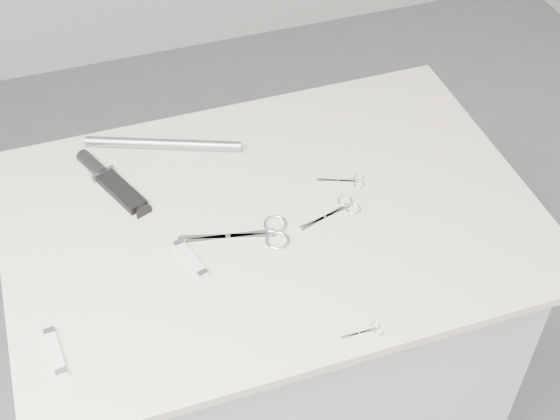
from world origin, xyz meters
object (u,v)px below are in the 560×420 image
object	(u,v)px
sheathed_knife	(108,179)
pocket_knife_a	(191,259)
embroidery_scissors_b	(348,181)
plinth	(273,356)
tiny_scissors	(367,331)
embroidery_scissors_a	(339,210)
metal_rail	(163,144)
large_shears	(259,234)
pocket_knife_b	(55,352)

from	to	relation	value
sheathed_knife	pocket_knife_a	xyz separation A→B (m)	(0.10, -0.25, -0.00)
embroidery_scissors_b	plinth	bearing A→B (deg)	-145.92
plinth	tiny_scissors	distance (m)	0.57
embroidery_scissors_b	sheathed_knife	bearing A→B (deg)	-176.93
embroidery_scissors_a	pocket_knife_a	distance (m)	0.30
tiny_scissors	pocket_knife_a	size ratio (longest dim) A/B	0.72
pocket_knife_a	metal_rail	world-z (taller)	metal_rail
large_shears	pocket_knife_a	size ratio (longest dim) A/B	2.06
large_shears	pocket_knife_b	distance (m)	0.42
embroidery_scissors_b	tiny_scissors	world-z (taller)	same
tiny_scissors	metal_rail	distance (m)	0.60
embroidery_scissors_b	pocket_knife_b	world-z (taller)	pocket_knife_b
embroidery_scissors_b	pocket_knife_b	size ratio (longest dim) A/B	0.95
plinth	sheathed_knife	world-z (taller)	sheathed_knife
sheathed_knife	pocket_knife_b	distance (m)	0.41
large_shears	pocket_knife_b	bearing A→B (deg)	-146.53
tiny_scissors	metal_rail	world-z (taller)	metal_rail
embroidery_scissors_b	pocket_knife_b	bearing A→B (deg)	-137.66
embroidery_scissors_b	pocket_knife_a	distance (m)	0.36
plinth	metal_rail	bearing A→B (deg)	120.86
embroidery_scissors_b	sheathed_knife	distance (m)	0.47
embroidery_scissors_a	sheathed_knife	distance (m)	0.46
tiny_scissors	sheathed_knife	size ratio (longest dim) A/B	0.35
embroidery_scissors_b	pocket_knife_a	size ratio (longest dim) A/B	0.94
plinth	tiny_scissors	world-z (taller)	tiny_scissors
embroidery_scissors_b	pocket_knife_b	distance (m)	0.64
tiny_scissors	sheathed_knife	xyz separation A→B (m)	(-0.34, 0.50, 0.01)
tiny_scissors	embroidery_scissors_a	bearing A→B (deg)	78.87
tiny_scissors	pocket_knife_b	distance (m)	0.51
embroidery_scissors_b	pocket_knife_a	bearing A→B (deg)	-141.81
sheathed_knife	pocket_knife_a	world-z (taller)	sheathed_knife
plinth	large_shears	size ratio (longest dim) A/B	4.41
pocket_knife_a	pocket_knife_b	xyz separation A→B (m)	(-0.25, -0.12, 0.00)
embroidery_scissors_a	metal_rail	size ratio (longest dim) A/B	0.40
embroidery_scissors_a	pocket_knife_a	bearing A→B (deg)	171.06
large_shears	sheathed_knife	world-z (taller)	sheathed_knife
embroidery_scissors_a	tiny_scissors	xyz separation A→B (m)	(-0.06, -0.28, -0.00)
large_shears	pocket_knife_a	distance (m)	0.14
plinth	sheathed_knife	xyz separation A→B (m)	(-0.28, 0.19, 0.48)
large_shears	tiny_scissors	world-z (taller)	large_shears
metal_rail	embroidery_scissors_b	bearing A→B (deg)	-33.79
sheathed_knife	pocket_knife_a	bearing A→B (deg)	179.16
large_shears	pocket_knife_a	xyz separation A→B (m)	(-0.14, -0.02, 0.00)
embroidery_scissors_a	metal_rail	distance (m)	0.40
sheathed_knife	pocket_knife_b	world-z (taller)	sheathed_knife
sheathed_knife	pocket_knife_b	size ratio (longest dim) A/B	2.05
plinth	embroidery_scissors_a	world-z (taller)	embroidery_scissors_a
plinth	embroidery_scissors_b	bearing A→B (deg)	12.55
embroidery_scissors_b	sheathed_knife	world-z (taller)	sheathed_knife
large_shears	sheathed_knife	size ratio (longest dim) A/B	1.01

